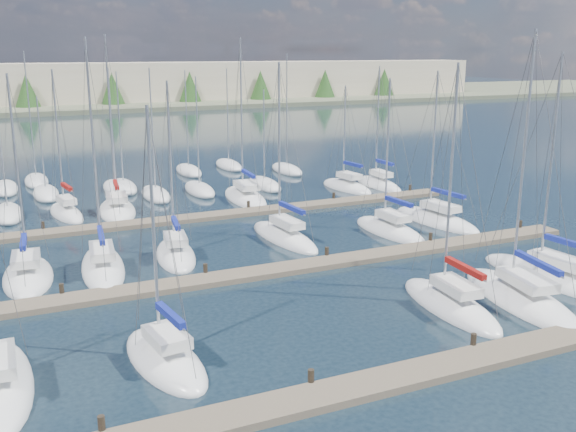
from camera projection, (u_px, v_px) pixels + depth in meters
name	position (u px, v px, depth m)	size (l,w,h in m)	color
ground	(132.00, 161.00, 77.25)	(400.00, 400.00, 0.00)	#1A2934
dock_near	(409.00, 375.00, 26.02)	(44.00, 1.93, 1.10)	#6B5E4C
dock_mid	(274.00, 270.00, 38.38)	(44.00, 1.93, 1.10)	#6B5E4C
dock_far	(205.00, 217.00, 50.74)	(44.00, 1.93, 1.10)	#6B5E4C
sailboat_o	(117.00, 210.00, 52.66)	(3.72, 8.24, 14.89)	white
sailboat_p	(245.00, 197.00, 57.26)	(3.55, 8.96, 14.72)	white
sailboat_q	(347.00, 187.00, 61.58)	(3.32, 7.27, 10.48)	white
sailboat_j	(176.00, 255.00, 41.21)	(3.37, 7.18, 11.89)	white
sailboat_b	(0.00, 384.00, 25.30)	(2.56, 8.15, 11.36)	white
sailboat_h	(28.00, 276.00, 37.35)	(3.29, 7.50, 12.47)	white
sailboat_n	(66.00, 213.00, 51.63)	(3.00, 6.85, 12.26)	white
sailboat_k	(284.00, 237.00, 45.14)	(3.00, 8.63, 12.94)	white
sailboat_e	(520.00, 298.00, 34.09)	(4.48, 9.75, 14.71)	white
sailboat_i	(103.00, 267.00, 38.85)	(3.39, 9.09, 14.44)	white
sailboat_r	(379.00, 184.00, 62.64)	(2.14, 7.31, 12.21)	white
sailboat_m	(436.00, 220.00, 49.65)	(3.65, 9.01, 12.21)	white
sailboat_d	(450.00, 305.00, 33.12)	(3.02, 8.12, 13.12)	white
sailboat_f	(551.00, 278.00, 37.10)	(3.69, 9.86, 13.62)	white
sailboat_l	(389.00, 230.00, 46.86)	(2.92, 7.79, 11.79)	white
sailboat_c	(165.00, 359.00, 27.31)	(3.44, 7.07, 11.62)	white
distant_boats	(119.00, 187.00, 61.12)	(36.93, 20.75, 13.30)	#9EA0A5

